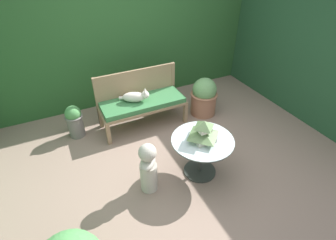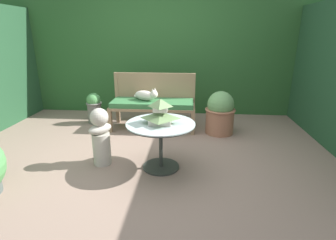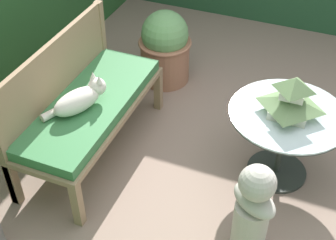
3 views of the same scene
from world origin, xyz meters
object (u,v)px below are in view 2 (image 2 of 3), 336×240
at_px(cat, 146,95).
at_px(potted_plant_patio_mid, 94,108).
at_px(garden_bust, 101,136).
at_px(potted_plant_table_near, 220,113).
at_px(pagoda_birdhouse, 161,113).
at_px(patio_table, 161,133).
at_px(garden_bench, 153,105).

xyz_separation_m(cat, potted_plant_patio_mid, (-0.97, 0.18, -0.28)).
distance_m(garden_bust, potted_plant_table_near, 1.95).
height_order(pagoda_birdhouse, potted_plant_table_near, pagoda_birdhouse).
bearing_deg(potted_plant_table_near, patio_table, -123.44).
bearing_deg(pagoda_birdhouse, potted_plant_table_near, 56.56).
relative_size(cat, patio_table, 0.55).
relative_size(cat, potted_plant_table_near, 0.64).
bearing_deg(potted_plant_table_near, pagoda_birdhouse, -123.44).
bearing_deg(pagoda_birdhouse, patio_table, -45.00).
bearing_deg(potted_plant_table_near, garden_bench, 173.10).
relative_size(garden_bench, cat, 3.18).
distance_m(garden_bench, potted_plant_patio_mid, 1.10).
distance_m(pagoda_birdhouse, garden_bust, 0.80).
xyz_separation_m(patio_table, pagoda_birdhouse, (-0.00, 0.00, 0.24)).
height_order(pagoda_birdhouse, garden_bust, pagoda_birdhouse).
bearing_deg(patio_table, pagoda_birdhouse, 135.00).
bearing_deg(cat, potted_plant_table_near, 16.97).
height_order(cat, potted_plant_patio_mid, cat).
bearing_deg(potted_plant_patio_mid, garden_bench, -9.87).
distance_m(patio_table, potted_plant_table_near, 1.48).
bearing_deg(garden_bench, pagoda_birdhouse, -78.18).
bearing_deg(garden_bench, garden_bust, -108.60).
relative_size(garden_bench, pagoda_birdhouse, 4.14).
bearing_deg(potted_plant_table_near, potted_plant_patio_mid, 171.62).
distance_m(garden_bench, garden_bust, 1.40).
xyz_separation_m(garden_bench, garden_bust, (-0.45, -1.32, -0.04)).
height_order(garden_bench, potted_plant_patio_mid, potted_plant_patio_mid).
bearing_deg(patio_table, garden_bench, 101.82).
xyz_separation_m(pagoda_birdhouse, potted_plant_table_near, (0.81, 1.23, -0.35)).
xyz_separation_m(garden_bench, patio_table, (0.28, -1.36, 0.04)).
bearing_deg(cat, garden_bust, -80.54).
relative_size(patio_table, potted_plant_patio_mid, 1.47).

